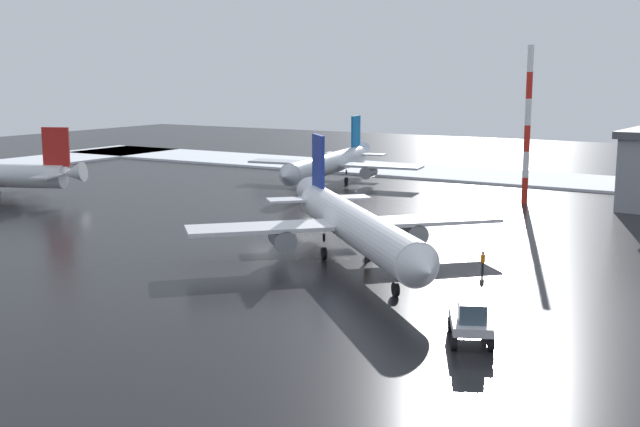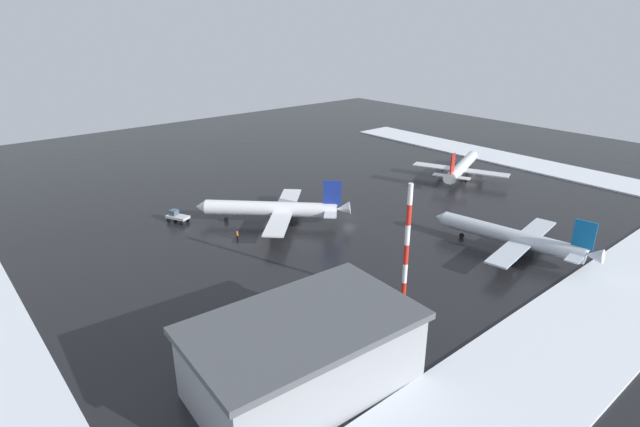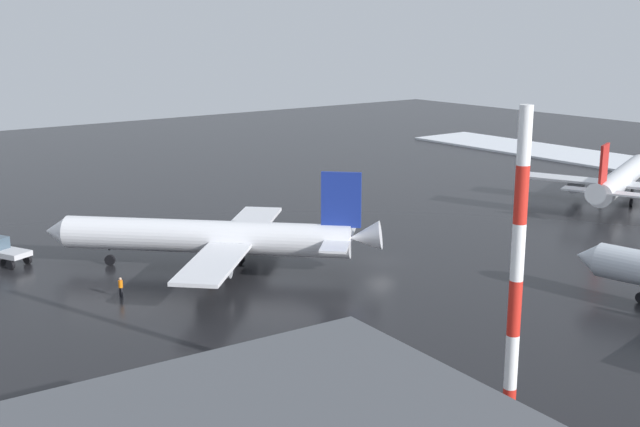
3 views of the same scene
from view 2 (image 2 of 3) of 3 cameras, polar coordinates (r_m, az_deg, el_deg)
name	(u,v)px [view 2 (image 2 of 3)]	position (r m, az deg, el deg)	size (l,w,h in m)	color
ground_plane	(349,217)	(104.73, 3.37, -0.38)	(240.00, 240.00, 0.00)	black
snow_bank_far	(598,318)	(80.22, 29.15, -10.37)	(152.00, 16.00, 0.36)	white
snow_bank_right	(517,161)	(156.44, 21.60, 5.58)	(14.00, 116.00, 0.36)	white
airplane_foreground_jet	(274,209)	(100.58, -5.24, 0.52)	(24.74, 24.79, 9.39)	white
airplane_parked_portside	(513,237)	(94.24, 21.22, -2.51)	(24.78, 29.69, 8.84)	silver
airplane_distant_tail	(462,167)	(134.95, 15.89, 5.13)	(28.14, 23.82, 8.73)	silver
pushback_tug	(177,216)	(105.64, -16.05, -0.28)	(3.92, 5.10, 2.50)	silver
ground_crew_by_nose_gear	(237,235)	(94.82, -9.43, -2.42)	(0.36, 0.36, 1.71)	black
ground_crew_near_tug	(273,221)	(100.48, -5.39, -0.82)	(0.36, 0.36, 1.71)	black
antenna_mast	(407,245)	(71.42, 9.89, -3.52)	(0.70, 0.70, 18.13)	red
cargo_hangar	(303,354)	(56.90, -1.91, -15.71)	(25.92, 16.59, 8.80)	gray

